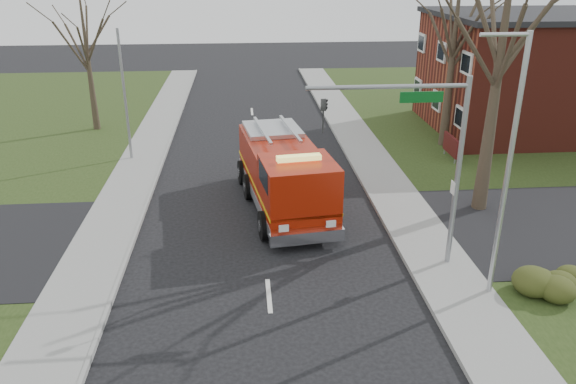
{
  "coord_description": "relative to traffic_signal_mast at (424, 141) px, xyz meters",
  "views": [
    {
      "loc": [
        -0.66,
        -15.63,
        10.19
      ],
      "look_at": [
        0.96,
        3.98,
        2.0
      ],
      "focal_mm": 35.0,
      "sensor_mm": 36.0,
      "label": 1
    }
  ],
  "objects": [
    {
      "name": "brick_building",
      "position": [
        13.79,
        16.5,
        -1.05
      ],
      "size": [
        15.4,
        10.4,
        7.25
      ],
      "color": "maroon",
      "rests_on": "ground"
    },
    {
      "name": "hedge_corner",
      "position": [
        3.79,
        -2.5,
        -4.13
      ],
      "size": [
        2.8,
        2.0,
        0.9
      ],
      "primitive_type": "ellipsoid",
      "color": "#313C16",
      "rests_on": "lawn_right"
    },
    {
      "name": "bare_tree_left",
      "position": [
        -15.21,
        18.5,
        0.86
      ],
      "size": [
        4.5,
        4.5,
        9.0
      ],
      "color": "#35291F",
      "rests_on": "ground"
    },
    {
      "name": "sidewalk_right",
      "position": [
        0.99,
        -1.5,
        -4.63
      ],
      "size": [
        2.4,
        80.0,
        0.15
      ],
      "primitive_type": "cube",
      "color": "gray",
      "rests_on": "ground"
    },
    {
      "name": "bare_tree_near",
      "position": [
        4.29,
        4.5,
        2.71
      ],
      "size": [
        6.0,
        6.0,
        12.0
      ],
      "color": "#35291F",
      "rests_on": "ground"
    },
    {
      "name": "utility_pole_far",
      "position": [
        -12.01,
        12.5,
        -1.21
      ],
      "size": [
        0.14,
        0.14,
        7.0
      ],
      "primitive_type": "cylinder",
      "color": "gray",
      "rests_on": "ground"
    },
    {
      "name": "health_center_sign",
      "position": [
        5.29,
        11.0,
        -3.83
      ],
      "size": [
        0.12,
        2.0,
        1.4
      ],
      "color": "#471011",
      "rests_on": "ground"
    },
    {
      "name": "streetlight_pole",
      "position": [
        1.93,
        -2.0,
        -0.16
      ],
      "size": [
        1.48,
        0.16,
        8.4
      ],
      "color": "#B7BABF",
      "rests_on": "ground"
    },
    {
      "name": "fire_engine",
      "position": [
        -4.16,
        5.42,
        -3.2
      ],
      "size": [
        4.07,
        8.57,
        3.33
      ],
      "rotation": [
        0.0,
        0.0,
        0.13
      ],
      "color": "#9D1907",
      "rests_on": "ground"
    },
    {
      "name": "ground",
      "position": [
        -5.21,
        -1.5,
        -4.71
      ],
      "size": [
        120.0,
        120.0,
        0.0
      ],
      "primitive_type": "plane",
      "color": "black",
      "rests_on": "ground"
    },
    {
      "name": "sidewalk_left",
      "position": [
        -11.41,
        -1.5,
        -4.63
      ],
      "size": [
        2.4,
        80.0,
        0.15
      ],
      "primitive_type": "cube",
      "color": "gray",
      "rests_on": "ground"
    },
    {
      "name": "bare_tree_far",
      "position": [
        5.79,
        13.5,
        1.78
      ],
      "size": [
        5.25,
        5.25,
        10.5
      ],
      "color": "#35291F",
      "rests_on": "ground"
    },
    {
      "name": "traffic_signal_mast",
      "position": [
        0.0,
        0.0,
        0.0
      ],
      "size": [
        5.29,
        0.18,
        6.8
      ],
      "color": "gray",
      "rests_on": "ground"
    }
  ]
}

